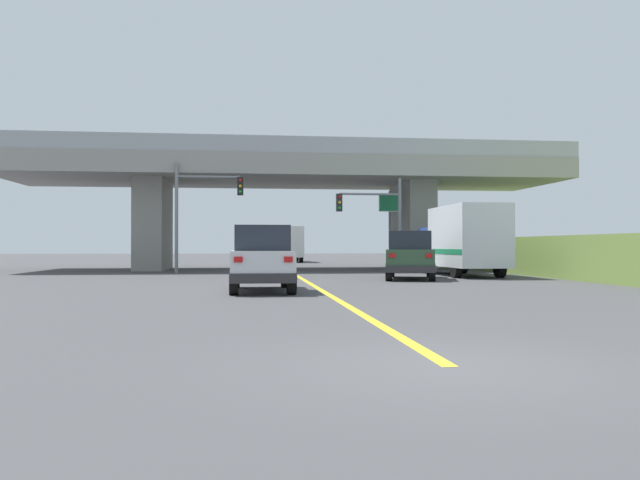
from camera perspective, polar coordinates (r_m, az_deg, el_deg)
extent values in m
plane|color=#424244|center=(38.60, -3.09, -2.62)|extent=(160.00, 160.00, 0.00)
cube|color=gray|center=(38.83, -3.08, 6.04)|extent=(32.69, 8.94, 1.17)
cube|color=gray|center=(38.91, -14.68, 1.29)|extent=(1.64, 5.37, 5.27)
cube|color=gray|center=(39.85, 8.23, 1.24)|extent=(1.64, 5.37, 5.27)
cube|color=#9EA0A5|center=(34.70, -2.64, 8.55)|extent=(32.69, 0.20, 0.90)
cube|color=#9EA0A5|center=(43.24, -3.43, 6.75)|extent=(32.69, 0.20, 0.90)
cube|color=yellow|center=(21.45, -0.27, -4.28)|extent=(0.20, 28.20, 0.01)
cube|color=silver|center=(19.94, -5.25, -2.25)|extent=(1.85, 4.25, 0.90)
cube|color=#1E232D|center=(19.61, -5.23, 0.15)|extent=(1.63, 2.34, 0.76)
cube|color=#2D2D30|center=(17.88, -5.10, -3.44)|extent=(1.89, 0.20, 0.28)
cube|color=red|center=(17.78, -7.32, -1.74)|extent=(0.24, 0.06, 0.16)
cube|color=red|center=(17.82, -2.86, -1.74)|extent=(0.24, 0.06, 0.16)
cylinder|color=black|center=(21.53, -7.55, -3.32)|extent=(0.26, 0.72, 0.72)
cylinder|color=black|center=(21.56, -3.15, -3.31)|extent=(0.26, 0.72, 0.72)
cylinder|color=black|center=(18.38, -7.71, -3.79)|extent=(0.26, 0.72, 0.72)
cylinder|color=black|center=(18.42, -2.57, -3.79)|extent=(0.26, 0.72, 0.72)
cube|color=#2D4C33|center=(27.32, 8.09, -1.78)|extent=(2.99, 4.88, 0.90)
cube|color=#1E232D|center=(26.97, 8.09, -0.03)|extent=(2.25, 2.84, 0.76)
cube|color=#2D2D30|center=(25.11, 8.09, -2.60)|extent=(1.93, 0.69, 0.28)
cube|color=red|center=(25.03, 6.46, -1.39)|extent=(0.25, 0.12, 0.16)
cube|color=red|center=(25.03, 9.72, -1.39)|extent=(0.25, 0.12, 0.16)
cylinder|color=black|center=(29.07, 6.42, -2.59)|extent=(0.43, 0.76, 0.72)
cylinder|color=black|center=(29.07, 9.77, -2.59)|extent=(0.43, 0.76, 0.72)
cylinder|color=black|center=(25.63, 6.19, -2.87)|extent=(0.43, 0.76, 0.72)
cylinder|color=black|center=(25.63, 9.99, -2.87)|extent=(0.43, 0.76, 0.72)
cube|color=navy|center=(33.45, 11.06, -0.53)|extent=(2.20, 2.00, 1.90)
cube|color=silver|center=(30.09, 13.10, 0.32)|extent=(2.31, 5.10, 2.79)
cube|color=#197F4C|center=(30.09, 13.11, -1.01)|extent=(2.33, 4.99, 0.24)
cylinder|color=black|center=(33.17, 9.41, -2.18)|extent=(0.30, 0.90, 0.90)
cylinder|color=black|center=(33.78, 12.68, -2.14)|extent=(0.30, 0.90, 0.90)
cylinder|color=black|center=(28.57, 12.08, -2.44)|extent=(0.30, 0.90, 0.90)
cylinder|color=black|center=(29.27, 15.80, -2.39)|extent=(0.30, 0.90, 0.90)
cylinder|color=slate|center=(35.21, 7.14, 1.34)|extent=(0.18, 0.18, 5.11)
cylinder|color=slate|center=(34.94, 4.46, 4.12)|extent=(3.36, 0.12, 0.12)
cube|color=#232326|center=(34.63, 1.73, 3.36)|extent=(0.32, 0.26, 0.96)
sphere|color=red|center=(34.50, 1.76, 3.88)|extent=(0.16, 0.16, 0.16)
sphere|color=gold|center=(34.48, 1.76, 3.38)|extent=(0.16, 0.16, 0.16)
sphere|color=green|center=(34.46, 1.76, 2.88)|extent=(0.16, 0.16, 0.16)
cylinder|color=slate|center=(34.08, -12.72, 1.95)|extent=(0.18, 0.18, 5.75)
cylinder|color=slate|center=(34.11, -9.94, 5.60)|extent=(3.31, 0.12, 0.12)
cube|color=black|center=(34.01, -7.15, 4.80)|extent=(0.32, 0.26, 0.96)
sphere|color=red|center=(33.89, -7.15, 5.33)|extent=(0.16, 0.16, 0.16)
sphere|color=gold|center=(33.86, -7.15, 4.82)|extent=(0.16, 0.16, 0.16)
sphere|color=green|center=(33.83, -7.15, 4.32)|extent=(0.16, 0.16, 0.16)
cylinder|color=#56595E|center=(37.46, 6.27, 0.84)|extent=(0.14, 0.14, 4.60)
cube|color=#197242|center=(37.47, 6.29, 3.33)|extent=(1.26, 0.08, 0.95)
cube|color=white|center=(37.47, 6.29, 3.33)|extent=(1.34, 0.04, 1.03)
cube|color=red|center=(58.47, -3.07, -0.54)|extent=(2.20, 2.00, 1.90)
cube|color=white|center=(54.98, -2.85, -0.18)|extent=(2.31, 5.00, 2.59)
cube|color=#195999|center=(54.98, -2.85, -0.86)|extent=(2.33, 4.90, 0.24)
cylinder|color=black|center=(58.42, -4.05, -1.47)|extent=(0.30, 0.90, 0.90)
cylinder|color=black|center=(58.55, -2.09, -1.47)|extent=(0.30, 0.90, 0.90)
cylinder|color=black|center=(53.68, -3.83, -1.55)|extent=(0.30, 0.90, 0.90)
cylinder|color=black|center=(53.81, -1.70, -1.55)|extent=(0.30, 0.90, 0.90)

